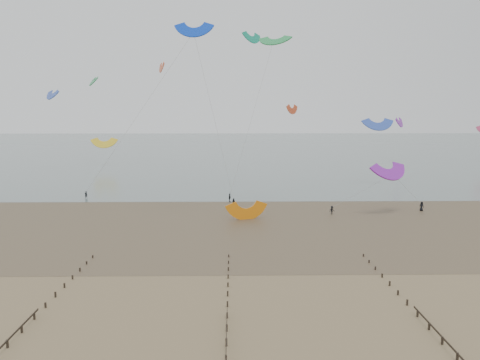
{
  "coord_description": "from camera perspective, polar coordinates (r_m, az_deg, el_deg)",
  "views": [
    {
      "loc": [
        4.54,
        -47.93,
        19.33
      ],
      "look_at": [
        5.76,
        28.0,
        8.0
      ],
      "focal_mm": 35.0,
      "sensor_mm": 36.0,
      "label": 1
    }
  ],
  "objects": [
    {
      "name": "ground",
      "position": [
        51.89,
        -6.04,
        -13.44
      ],
      "size": [
        500.0,
        500.0,
        0.0
      ],
      "primitive_type": "plane",
      "color": "brown",
      "rests_on": "ground"
    },
    {
      "name": "grounded_kite",
      "position": [
        83.98,
        0.81,
        -4.82
      ],
      "size": [
        7.59,
        6.62,
        3.55
      ],
      "primitive_type": null,
      "rotation": [
        1.54,
        0.0,
        0.28
      ],
      "color": "orange",
      "rests_on": "ground"
    },
    {
      "name": "sea_and_shore",
      "position": [
        85.01,
        -6.74,
        -4.71
      ],
      "size": [
        500.0,
        665.0,
        0.03
      ],
      "color": "#475654",
      "rests_on": "ground"
    },
    {
      "name": "kitesurfers",
      "position": [
        104.61,
        19.02,
        -2.16
      ],
      "size": [
        107.56,
        23.23,
        1.87
      ],
      "color": "black",
      "rests_on": "ground"
    },
    {
      "name": "kites_airborne",
      "position": [
        140.57,
        -3.28,
        8.64
      ],
      "size": [
        238.82,
        119.82,
        35.06
      ],
      "color": "yellow",
      "rests_on": "ground"
    }
  ]
}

